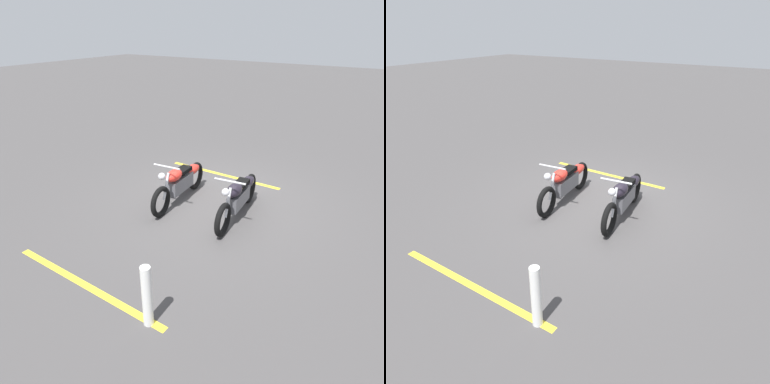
% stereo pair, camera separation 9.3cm
% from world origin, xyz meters
% --- Properties ---
extents(ground_plane, '(60.00, 60.00, 0.00)m').
position_xyz_m(ground_plane, '(0.00, 0.00, 0.00)').
color(ground_plane, '#474444').
extents(motorcycle_bright_foreground, '(2.23, 0.62, 1.04)m').
position_xyz_m(motorcycle_bright_foreground, '(0.39, -0.72, 0.46)').
color(motorcycle_bright_foreground, black).
rests_on(motorcycle_bright_foreground, ground).
extents(motorcycle_dark_foreground, '(2.23, 0.63, 1.04)m').
position_xyz_m(motorcycle_dark_foreground, '(0.34, 0.70, 0.46)').
color(motorcycle_dark_foreground, black).
rests_on(motorcycle_dark_foreground, ground).
extents(bollard_post, '(0.14, 0.14, 0.95)m').
position_xyz_m(bollard_post, '(3.66, 1.01, 0.47)').
color(bollard_post, white).
rests_on(bollard_post, ground).
extents(parking_stripe_near, '(0.20, 3.20, 0.01)m').
position_xyz_m(parking_stripe_near, '(-1.45, -0.60, 0.00)').
color(parking_stripe_near, yellow).
rests_on(parking_stripe_near, ground).
extents(parking_stripe_mid, '(0.20, 3.20, 0.01)m').
position_xyz_m(parking_stripe_mid, '(3.60, -0.33, 0.00)').
color(parking_stripe_mid, yellow).
rests_on(parking_stripe_mid, ground).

